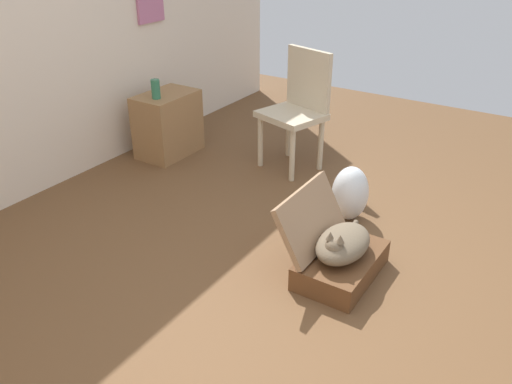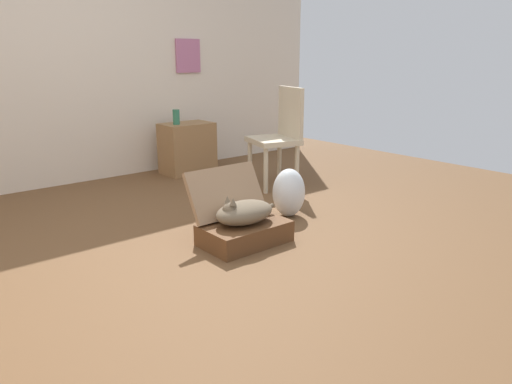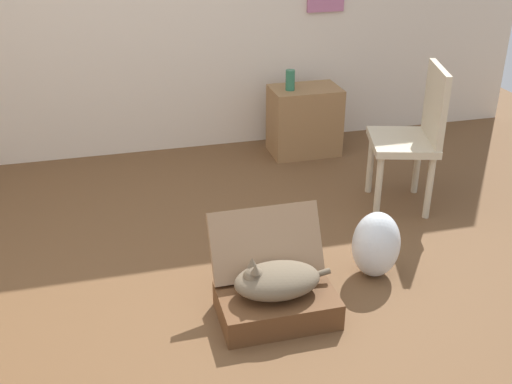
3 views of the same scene
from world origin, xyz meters
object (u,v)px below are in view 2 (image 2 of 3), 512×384
object	(u,v)px
vase_tall	(176,117)
side_table	(187,148)
plastic_bag_white	(289,193)
chair	(280,133)
cat	(244,212)
suitcase_base	(245,233)

from	to	relation	value
vase_tall	side_table	bearing A→B (deg)	9.90
plastic_bag_white	chair	distance (m)	1.01
plastic_bag_white	chair	bearing A→B (deg)	51.91
vase_tall	chair	bearing A→B (deg)	-63.05
plastic_bag_white	cat	bearing A→B (deg)	-160.04
suitcase_base	chair	xyz separation A→B (m)	(1.23, 0.99, 0.46)
vase_tall	plastic_bag_white	bearing A→B (deg)	-91.64
chair	plastic_bag_white	bearing A→B (deg)	-22.00
chair	side_table	bearing A→B (deg)	-143.65
suitcase_base	chair	bearing A→B (deg)	38.65
plastic_bag_white	suitcase_base	bearing A→B (deg)	-159.80
cat	vase_tall	bearing A→B (deg)	70.90
suitcase_base	cat	world-z (taller)	cat
plastic_bag_white	side_table	distance (m)	1.83
vase_tall	chair	distance (m)	1.18
suitcase_base	cat	xyz separation A→B (m)	(-0.01, 0.00, 0.15)
cat	plastic_bag_white	bearing A→B (deg)	19.96
plastic_bag_white	side_table	world-z (taller)	side_table
plastic_bag_white	chair	size ratio (longest dim) A/B	0.40
side_table	vase_tall	xyz separation A→B (m)	(-0.14, -0.02, 0.36)
vase_tall	chair	size ratio (longest dim) A/B	0.16
suitcase_base	chair	distance (m)	1.64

